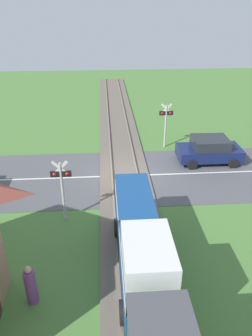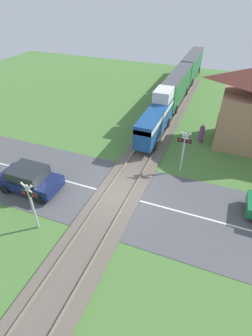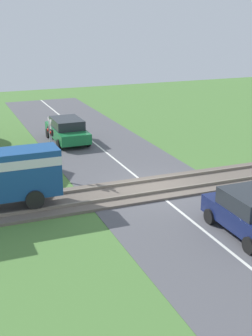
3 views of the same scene
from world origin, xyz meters
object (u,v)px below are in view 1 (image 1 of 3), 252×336
object	(u,v)px
crossing_signal_west_approach	(166,120)
pedestrian_by_station	(31,286)
crossing_signal_east_approach	(62,183)
car_near_crossing	(209,150)

from	to	relation	value
crossing_signal_west_approach	pedestrian_by_station	world-z (taller)	crossing_signal_west_approach
crossing_signal_east_approach	pedestrian_by_station	xyz separation A→B (m)	(0.67, 4.53, -1.24)
crossing_signal_east_approach	car_near_crossing	bearing A→B (deg)	-147.26
pedestrian_by_station	crossing_signal_east_approach	bearing A→B (deg)	-98.36
crossing_signal_east_approach	pedestrian_by_station	size ratio (longest dim) A/B	1.96
crossing_signal_west_approach	pedestrian_by_station	xyz separation A→B (m)	(6.64, 12.30, -1.24)
car_near_crossing	crossing_signal_west_approach	world-z (taller)	crossing_signal_west_approach
car_near_crossing	pedestrian_by_station	distance (m)	13.31
pedestrian_by_station	car_near_crossing	bearing A→B (deg)	-132.23
car_near_crossing	crossing_signal_east_approach	distance (m)	9.91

